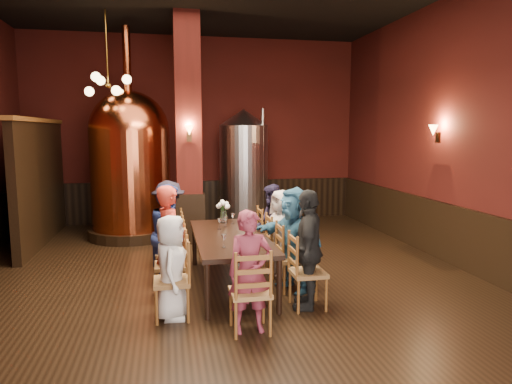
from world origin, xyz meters
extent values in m
plane|color=black|center=(0.00, 0.00, 0.00)|extent=(10.00, 10.00, 0.00)
cube|color=#46120F|center=(0.00, 5.00, 2.25)|extent=(8.00, 0.02, 4.50)
cube|color=#46120F|center=(0.00, -5.00, 2.25)|extent=(8.00, 0.02, 4.50)
cube|color=#46120F|center=(4.00, 0.00, 2.25)|extent=(0.02, 10.00, 4.50)
cube|color=black|center=(3.96, 0.00, 0.50)|extent=(0.08, 9.90, 1.00)
cube|color=black|center=(0.00, 4.96, 0.50)|extent=(7.90, 0.08, 1.00)
cube|color=#46120F|center=(-0.30, 2.80, 2.25)|extent=(0.58, 0.58, 4.50)
cube|color=black|center=(-3.20, 3.20, 1.20)|extent=(0.22, 3.50, 2.40)
cube|color=black|center=(0.13, -0.06, 0.72)|extent=(1.01, 2.40, 0.06)
cylinder|color=black|center=(-0.31, -1.20, 0.34)|extent=(0.07, 0.07, 0.69)
cylinder|color=black|center=(0.57, -1.19, 0.34)|extent=(0.07, 0.07, 0.69)
cylinder|color=black|center=(-0.32, 1.08, 0.34)|extent=(0.07, 0.07, 0.69)
cylinder|color=black|center=(0.56, 1.09, 0.34)|extent=(0.07, 0.07, 0.69)
imported|color=white|center=(-0.72, -1.06, 0.63)|extent=(0.46, 0.65, 1.25)
imported|color=red|center=(-0.72, -0.39, 0.77)|extent=(0.50, 0.63, 1.53)
imported|color=navy|center=(-0.72, 0.27, 0.74)|extent=(0.50, 0.77, 1.47)
imported|color=black|center=(-0.73, 0.94, 0.72)|extent=(0.75, 1.04, 1.45)
imported|color=black|center=(0.98, -1.05, 0.76)|extent=(0.66, 0.96, 1.52)
imported|color=#2A5D7F|center=(0.98, -0.38, 0.73)|extent=(0.92, 1.42, 1.47)
imported|color=#B7A9A2|center=(0.98, 0.28, 0.67)|extent=(0.59, 0.75, 1.34)
imported|color=#1D1831|center=(0.97, 0.95, 0.68)|extent=(0.34, 0.66, 1.35)
imported|color=maroon|center=(0.14, -1.61, 0.69)|extent=(0.52, 0.35, 1.38)
cylinder|color=black|center=(-1.48, 3.45, 0.10)|extent=(1.84, 1.84, 0.20)
cylinder|color=#B64F2A|center=(-1.48, 3.45, 1.22)|extent=(2.06, 2.06, 2.04)
sphere|color=#B64F2A|center=(-1.48, 3.45, 2.24)|extent=(1.63, 1.63, 1.63)
cylinder|color=#B64F2A|center=(-1.48, 3.45, 3.67)|extent=(0.16, 0.16, 1.33)
cylinder|color=#B2B2B7|center=(1.05, 4.19, 1.18)|extent=(1.48, 1.48, 2.36)
cone|color=#B2B2B7|center=(1.05, 4.19, 2.55)|extent=(1.13, 1.13, 0.38)
cylinder|color=#B2B2B7|center=(1.42, 3.81, 1.42)|extent=(0.08, 0.08, 2.64)
cylinder|color=white|center=(0.15, 0.85, 0.85)|extent=(0.11, 0.11, 0.20)
camera|label=1|loc=(-0.74, -6.40, 2.23)|focal=32.00mm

